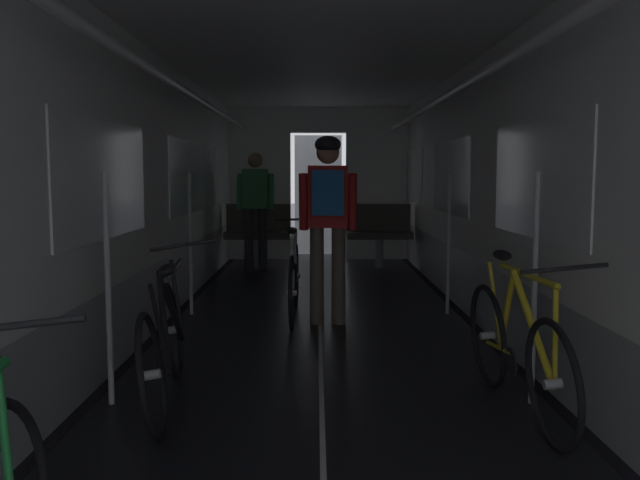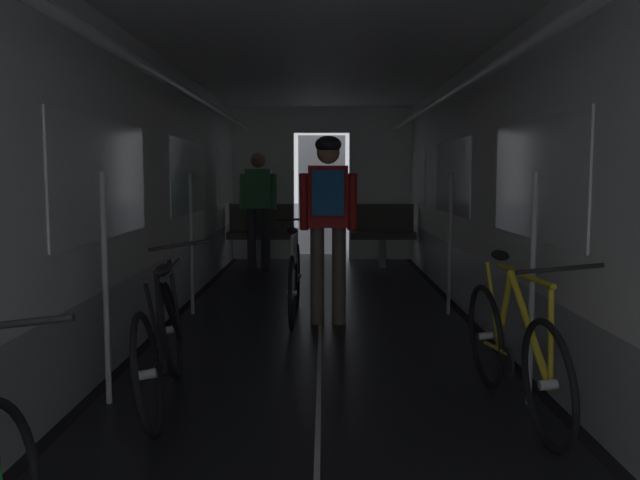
{
  "view_description": "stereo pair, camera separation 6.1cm",
  "coord_description": "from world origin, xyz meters",
  "px_view_note": "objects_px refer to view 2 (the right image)",
  "views": [
    {
      "loc": [
        -0.03,
        -1.83,
        1.38
      ],
      "look_at": [
        0.0,
        3.94,
        0.81
      ],
      "focal_mm": 37.52,
      "sensor_mm": 36.0,
      "label": 1
    },
    {
      "loc": [
        0.03,
        -1.83,
        1.38
      ],
      "look_at": [
        0.0,
        3.94,
        0.81
      ],
      "focal_mm": 37.52,
      "sensor_mm": 36.0,
      "label": 2
    }
  ],
  "objects_px": {
    "bench_seat_far_left": "(261,229)",
    "person_cyclist_aisle": "(328,209)",
    "bicycle_silver_in_aisle": "(295,279)",
    "bench_seat_far_right": "(382,229)",
    "bicycle_black": "(161,342)",
    "bicycle_yellow": "(513,348)",
    "person_standing_near_bench": "(258,203)"
  },
  "relations": [
    {
      "from": "bicycle_yellow",
      "to": "bicycle_black",
      "type": "bearing_deg",
      "value": 175.63
    },
    {
      "from": "bench_seat_far_right",
      "to": "person_standing_near_bench",
      "type": "distance_m",
      "value": 1.88
    },
    {
      "from": "bicycle_silver_in_aisle",
      "to": "person_standing_near_bench",
      "type": "bearing_deg",
      "value": 101.59
    },
    {
      "from": "bench_seat_far_right",
      "to": "person_cyclist_aisle",
      "type": "xyz_separation_m",
      "value": [
        -0.82,
        -3.82,
        0.5
      ]
    },
    {
      "from": "bench_seat_far_right",
      "to": "bicycle_black",
      "type": "distance_m",
      "value": 6.25
    },
    {
      "from": "bench_seat_far_left",
      "to": "bench_seat_far_right",
      "type": "bearing_deg",
      "value": 0.0
    },
    {
      "from": "person_cyclist_aisle",
      "to": "person_standing_near_bench",
      "type": "relative_size",
      "value": 1.03
    },
    {
      "from": "bicycle_black",
      "to": "person_standing_near_bench",
      "type": "relative_size",
      "value": 1.01
    },
    {
      "from": "bench_seat_far_right",
      "to": "person_cyclist_aisle",
      "type": "relative_size",
      "value": 0.57
    },
    {
      "from": "bench_seat_far_right",
      "to": "bicycle_silver_in_aisle",
      "type": "bearing_deg",
      "value": -107.83
    },
    {
      "from": "person_cyclist_aisle",
      "to": "bicycle_silver_in_aisle",
      "type": "bearing_deg",
      "value": 140.31
    },
    {
      "from": "bench_seat_far_left",
      "to": "person_cyclist_aisle",
      "type": "height_order",
      "value": "person_cyclist_aisle"
    },
    {
      "from": "bicycle_yellow",
      "to": "bicycle_silver_in_aisle",
      "type": "relative_size",
      "value": 1.0
    },
    {
      "from": "bench_seat_far_left",
      "to": "bicycle_silver_in_aisle",
      "type": "height_order",
      "value": "bench_seat_far_left"
    },
    {
      "from": "bench_seat_far_left",
      "to": "bicycle_yellow",
      "type": "relative_size",
      "value": 0.58
    },
    {
      "from": "bicycle_silver_in_aisle",
      "to": "bicycle_yellow",
      "type": "bearing_deg",
      "value": -61.98
    },
    {
      "from": "person_cyclist_aisle",
      "to": "bicycle_yellow",
      "type": "bearing_deg",
      "value": -65.54
    },
    {
      "from": "bicycle_yellow",
      "to": "person_cyclist_aisle",
      "type": "relative_size",
      "value": 0.98
    },
    {
      "from": "bench_seat_far_left",
      "to": "person_cyclist_aisle",
      "type": "xyz_separation_m",
      "value": [
        0.98,
        -3.82,
        0.5
      ]
    },
    {
      "from": "bench_seat_far_right",
      "to": "bicycle_silver_in_aisle",
      "type": "relative_size",
      "value": 0.58
    },
    {
      "from": "bicycle_yellow",
      "to": "person_standing_near_bench",
      "type": "xyz_separation_m",
      "value": [
        -2.02,
        5.76,
        0.59
      ]
    },
    {
      "from": "bicycle_silver_in_aisle",
      "to": "person_standing_near_bench",
      "type": "height_order",
      "value": "person_standing_near_bench"
    },
    {
      "from": "bicycle_black",
      "to": "person_cyclist_aisle",
      "type": "bearing_deg",
      "value": 64.69
    },
    {
      "from": "bicycle_silver_in_aisle",
      "to": "bicycle_black",
      "type": "bearing_deg",
      "value": -106.1
    },
    {
      "from": "person_standing_near_bench",
      "to": "bicycle_black",
      "type": "bearing_deg",
      "value": -90.46
    },
    {
      "from": "person_cyclist_aisle",
      "to": "bicycle_silver_in_aisle",
      "type": "relative_size",
      "value": 1.02
    },
    {
      "from": "bench_seat_far_left",
      "to": "person_standing_near_bench",
      "type": "relative_size",
      "value": 0.58
    },
    {
      "from": "person_cyclist_aisle",
      "to": "bench_seat_far_left",
      "type": "bearing_deg",
      "value": 104.31
    },
    {
      "from": "bench_seat_far_right",
      "to": "bicycle_yellow",
      "type": "height_order",
      "value": "bench_seat_far_right"
    },
    {
      "from": "bench_seat_far_left",
      "to": "person_cyclist_aisle",
      "type": "relative_size",
      "value": 0.57
    },
    {
      "from": "bicycle_black",
      "to": "person_cyclist_aisle",
      "type": "relative_size",
      "value": 0.98
    },
    {
      "from": "bench_seat_far_left",
      "to": "person_cyclist_aisle",
      "type": "distance_m",
      "value": 3.98
    }
  ]
}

